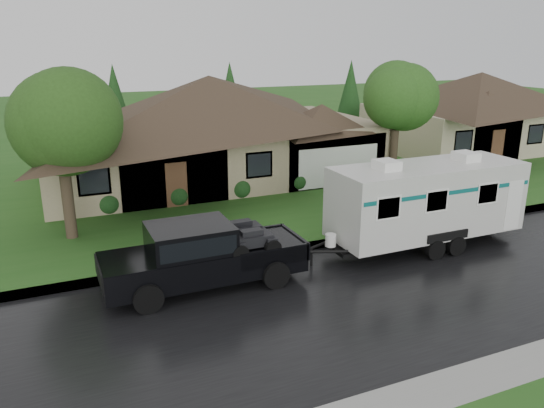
{
  "coord_description": "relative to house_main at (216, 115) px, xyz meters",
  "views": [
    {
      "loc": [
        -6.66,
        -14.43,
        7.59
      ],
      "look_at": [
        0.52,
        2.0,
        2.03
      ],
      "focal_mm": 35.0,
      "sensor_mm": 36.0,
      "label": 1
    }
  ],
  "objects": [
    {
      "name": "curb",
      "position": [
        -2.29,
        -11.59,
        -3.52
      ],
      "size": [
        140.0,
        0.5,
        0.15
      ],
      "primitive_type": "cube",
      "color": "gray",
      "rests_on": "ground"
    },
    {
      "name": "house_main",
      "position": [
        0.0,
        0.0,
        0.0
      ],
      "size": [
        19.44,
        10.8,
        6.9
      ],
      "color": "gray",
      "rests_on": "lawn"
    },
    {
      "name": "pickup_truck",
      "position": [
        -4.81,
        -13.13,
        -2.45
      ],
      "size": [
        6.38,
        2.42,
        2.13
      ],
      "color": "black",
      "rests_on": "ground"
    },
    {
      "name": "tree_right_green",
      "position": [
        8.39,
        -5.04,
        1.07
      ],
      "size": [
        3.93,
        3.93,
        6.5
      ],
      "color": "#382B1E",
      "rests_on": "lawn"
    },
    {
      "name": "house_neighbor",
      "position": [
        19.97,
        0.5,
        -0.27
      ],
      "size": [
        15.12,
        9.72,
        6.45
      ],
      "color": "tan",
      "rests_on": "lawn"
    },
    {
      "name": "road",
      "position": [
        -2.29,
        -15.84,
        -3.59
      ],
      "size": [
        140.0,
        8.0,
        0.01
      ],
      "primitive_type": "cube",
      "color": "black",
      "rests_on": "ground"
    },
    {
      "name": "travel_trailer",
      "position": [
        4.01,
        -13.13,
        -1.72
      ],
      "size": [
        7.86,
        2.76,
        3.53
      ],
      "color": "silver",
      "rests_on": "ground"
    },
    {
      "name": "tree_left_green",
      "position": [
        -8.34,
        -7.17,
        1.21
      ],
      "size": [
        4.05,
        4.05,
        6.7
      ],
      "color": "#382B1E",
      "rests_on": "lawn"
    },
    {
      "name": "lawn",
      "position": [
        -2.29,
        1.16,
        -3.52
      ],
      "size": [
        140.0,
        26.0,
        0.15
      ],
      "primitive_type": "cube",
      "color": "#24551A",
      "rests_on": "ground"
    },
    {
      "name": "ground",
      "position": [
        -2.29,
        -13.84,
        -3.59
      ],
      "size": [
        140.0,
        140.0,
        0.0
      ],
      "primitive_type": "plane",
      "color": "#24551A",
      "rests_on": "ground"
    },
    {
      "name": "shrub_row",
      "position": [
        -0.29,
        -4.54,
        -2.94
      ],
      "size": [
        13.6,
        1.0,
        1.0
      ],
      "color": "#143814",
      "rests_on": "lawn"
    }
  ]
}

